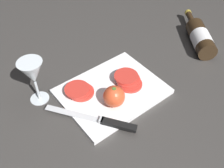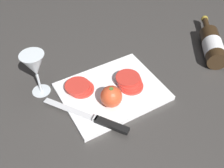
{
  "view_description": "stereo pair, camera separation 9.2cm",
  "coord_description": "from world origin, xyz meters",
  "px_view_note": "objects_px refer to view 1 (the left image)",
  "views": [
    {
      "loc": [
        -0.38,
        -0.51,
        0.7
      ],
      "look_at": [
        0.02,
        0.01,
        0.05
      ],
      "focal_mm": 42.0,
      "sensor_mm": 36.0,
      "label": 1
    },
    {
      "loc": [
        -0.3,
        -0.56,
        0.7
      ],
      "look_at": [
        0.02,
        0.01,
        0.05
      ],
      "focal_mm": 42.0,
      "sensor_mm": 36.0,
      "label": 2
    }
  ],
  "objects_px": {
    "whole_tomato": "(114,96)",
    "tomato_slice_stack_near": "(79,91)",
    "wine_glass": "(33,74)",
    "wine_bottle": "(200,37)",
    "tomato_slice_stack_far": "(128,80)",
    "knife": "(109,122)"
  },
  "relations": [
    {
      "from": "whole_tomato",
      "to": "tomato_slice_stack_near",
      "type": "xyz_separation_m",
      "value": [
        -0.07,
        0.12,
        -0.03
      ]
    },
    {
      "from": "wine_glass",
      "to": "knife",
      "type": "distance_m",
      "value": 0.3
    },
    {
      "from": "wine_glass",
      "to": "tomato_slice_stack_near",
      "type": "height_order",
      "value": "wine_glass"
    },
    {
      "from": "wine_bottle",
      "to": "knife",
      "type": "height_order",
      "value": "wine_bottle"
    },
    {
      "from": "wine_bottle",
      "to": "tomato_slice_stack_far",
      "type": "distance_m",
      "value": 0.42
    },
    {
      "from": "knife",
      "to": "tomato_slice_stack_near",
      "type": "bearing_deg",
      "value": -34.22
    },
    {
      "from": "wine_bottle",
      "to": "whole_tomato",
      "type": "xyz_separation_m",
      "value": [
        -0.52,
        -0.05,
        0.02
      ]
    },
    {
      "from": "knife",
      "to": "tomato_slice_stack_near",
      "type": "distance_m",
      "value": 0.17
    },
    {
      "from": "tomato_slice_stack_far",
      "to": "wine_bottle",
      "type": "bearing_deg",
      "value": 0.53
    },
    {
      "from": "whole_tomato",
      "to": "tomato_slice_stack_near",
      "type": "bearing_deg",
      "value": 119.44
    },
    {
      "from": "wine_glass",
      "to": "knife",
      "type": "height_order",
      "value": "wine_glass"
    },
    {
      "from": "whole_tomato",
      "to": "knife",
      "type": "distance_m",
      "value": 0.09
    },
    {
      "from": "wine_glass",
      "to": "knife",
      "type": "relative_size",
      "value": 0.63
    },
    {
      "from": "knife",
      "to": "tomato_slice_stack_far",
      "type": "height_order",
      "value": "tomato_slice_stack_far"
    },
    {
      "from": "tomato_slice_stack_near",
      "to": "tomato_slice_stack_far",
      "type": "height_order",
      "value": "tomato_slice_stack_far"
    },
    {
      "from": "wine_glass",
      "to": "tomato_slice_stack_far",
      "type": "xyz_separation_m",
      "value": [
        0.29,
        -0.15,
        -0.09
      ]
    },
    {
      "from": "wine_bottle",
      "to": "tomato_slice_stack_near",
      "type": "distance_m",
      "value": 0.59
    },
    {
      "from": "wine_bottle",
      "to": "knife",
      "type": "distance_m",
      "value": 0.59
    },
    {
      "from": "wine_glass",
      "to": "whole_tomato",
      "type": "relative_size",
      "value": 2.26
    },
    {
      "from": "wine_bottle",
      "to": "wine_glass",
      "type": "xyz_separation_m",
      "value": [
        -0.7,
        0.14,
        0.08
      ]
    },
    {
      "from": "wine_bottle",
      "to": "whole_tomato",
      "type": "height_order",
      "value": "whole_tomato"
    },
    {
      "from": "wine_bottle",
      "to": "whole_tomato",
      "type": "relative_size",
      "value": 3.91
    }
  ]
}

